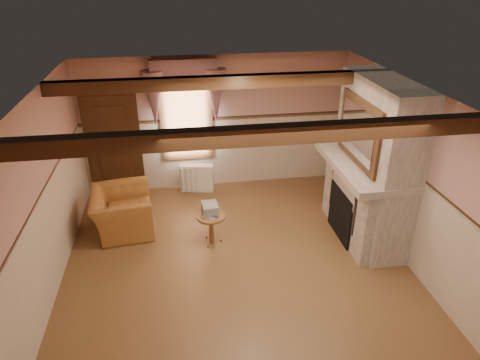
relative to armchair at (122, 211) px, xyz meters
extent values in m
cube|color=brown|center=(1.88, -1.39, -0.38)|extent=(5.50, 6.00, 0.01)
cube|color=silver|center=(1.88, -1.39, 2.42)|extent=(5.50, 6.00, 0.01)
cube|color=tan|center=(1.88, 1.61, 1.02)|extent=(5.50, 0.02, 2.80)
cube|color=tan|center=(1.88, -4.39, 1.02)|extent=(5.50, 0.02, 2.80)
cube|color=tan|center=(-0.87, -1.39, 1.02)|extent=(0.02, 6.00, 2.80)
cube|color=tan|center=(4.63, -1.39, 1.02)|extent=(0.02, 6.00, 2.80)
cube|color=black|center=(3.88, -0.79, 0.07)|extent=(0.20, 0.95, 0.90)
imported|color=#9E662D|center=(0.00, 0.00, 0.00)|extent=(1.13, 1.27, 0.76)
cylinder|color=brown|center=(1.54, -0.66, -0.11)|extent=(0.58, 0.58, 0.55)
cube|color=#B7AD8C|center=(1.53, -0.62, 0.27)|extent=(0.28, 0.34, 0.20)
cube|color=white|center=(1.42, 1.31, -0.08)|extent=(0.72, 0.31, 0.60)
imported|color=brown|center=(4.12, -0.77, 1.08)|extent=(0.38, 0.38, 0.09)
cube|color=black|center=(4.12, -0.21, 1.14)|extent=(0.14, 0.24, 0.20)
cylinder|color=gold|center=(4.12, -0.22, 1.18)|extent=(0.11, 0.11, 0.28)
cylinder|color=maroon|center=(4.12, -1.56, 1.12)|extent=(0.06, 0.06, 0.16)
cylinder|color=gold|center=(4.12, -1.07, 1.10)|extent=(0.06, 0.06, 0.12)
cube|color=gray|center=(4.30, -0.79, 1.02)|extent=(0.85, 2.00, 2.80)
cube|color=gray|center=(4.12, -0.79, 0.98)|extent=(1.05, 2.05, 0.12)
cube|color=silver|center=(3.94, -0.79, 1.59)|extent=(0.06, 1.44, 1.04)
cube|color=black|center=(-0.22, 1.55, 0.67)|extent=(1.10, 0.10, 2.10)
cube|color=white|center=(1.28, 1.58, 1.27)|extent=(1.06, 0.08, 2.02)
cube|color=gray|center=(1.28, 1.49, 1.87)|extent=(1.30, 0.14, 1.40)
cube|color=black|center=(1.88, -2.59, 2.32)|extent=(5.50, 0.18, 0.20)
cube|color=black|center=(1.88, -0.19, 2.32)|extent=(5.50, 0.18, 0.20)
camera|label=1|loc=(1.06, -6.86, 3.97)|focal=32.00mm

